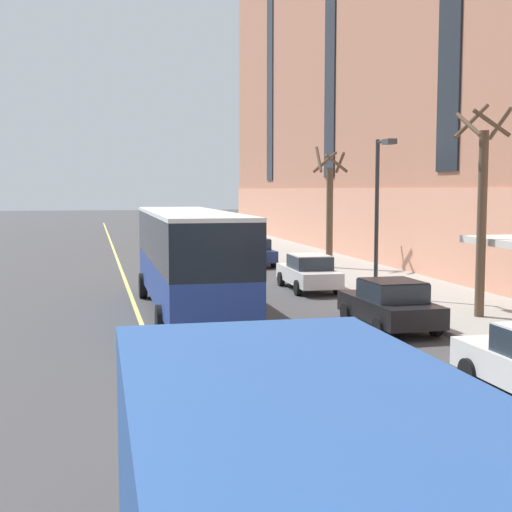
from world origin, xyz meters
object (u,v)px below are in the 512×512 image
(parked_car_green_7, at_px, (211,235))
(street_lamp, at_px, (380,200))
(parked_car_navy_3, at_px, (252,252))
(street_tree_far_uptown, at_px, (330,207))
(parked_car_white_2, at_px, (308,272))
(street_tree_mid_block, at_px, (482,208))
(parked_car_navy_1, at_px, (228,241))
(parked_car_black_6, at_px, (390,304))
(city_bus, at_px, (188,255))

(parked_car_green_7, relative_size, street_lamp, 0.78)
(parked_car_navy_3, relative_size, street_tree_far_uptown, 0.69)
(parked_car_white_2, xyz_separation_m, street_tree_mid_block, (3.35, -8.15, 2.95))
(parked_car_navy_1, height_order, street_tree_far_uptown, street_tree_far_uptown)
(parked_car_black_6, bearing_deg, street_tree_far_uptown, 77.76)
(parked_car_navy_1, relative_size, street_tree_far_uptown, 0.67)
(parked_car_navy_3, relative_size, street_lamp, 0.74)
(parked_car_navy_3, height_order, parked_car_black_6, same)
(street_lamp, bearing_deg, street_tree_far_uptown, 81.28)
(parked_car_black_6, distance_m, street_lamp, 6.41)
(street_tree_mid_block, distance_m, street_lamp, 4.89)
(parked_car_navy_1, xyz_separation_m, street_lamp, (1.67, -22.31, 3.16))
(street_tree_mid_block, bearing_deg, parked_car_black_6, -168.93)
(city_bus, xyz_separation_m, parked_car_navy_1, (5.90, 23.66, -1.31))
(city_bus, bearing_deg, parked_car_black_6, -34.32)
(street_tree_mid_block, height_order, street_lamp, street_tree_mid_block)
(parked_car_navy_3, distance_m, parked_car_green_7, 15.25)
(parked_car_navy_3, bearing_deg, parked_car_black_6, -89.86)
(city_bus, height_order, parked_car_navy_1, city_bus)
(parked_car_white_2, bearing_deg, parked_car_navy_3, 90.81)
(city_bus, height_order, parked_car_black_6, city_bus)
(parked_car_navy_1, relative_size, parked_car_white_2, 0.91)
(parked_car_navy_3, relative_size, street_tree_mid_block, 0.64)
(street_tree_far_uptown, xyz_separation_m, street_lamp, (-1.63, -10.65, 0.54))
(parked_car_black_6, distance_m, parked_car_green_7, 34.40)
(parked_car_green_7, relative_size, street_tree_mid_block, 0.67)
(parked_car_white_2, distance_m, parked_car_black_6, 8.83)
(street_tree_mid_block, relative_size, street_tree_far_uptown, 1.08)
(city_bus, distance_m, parked_car_green_7, 31.05)
(parked_car_black_6, distance_m, street_tree_far_uptown, 16.51)
(parked_car_navy_1, height_order, parked_car_green_7, same)
(city_bus, bearing_deg, street_tree_mid_block, -19.46)
(parked_car_black_6, height_order, street_tree_far_uptown, street_tree_far_uptown)
(parked_car_white_2, height_order, parked_car_navy_3, same)
(parked_car_navy_3, relative_size, parked_car_black_6, 1.05)
(parked_car_green_7, distance_m, street_tree_mid_block, 34.02)
(parked_car_black_6, xyz_separation_m, parked_car_green_7, (0.06, 34.40, 0.00))
(city_bus, height_order, street_tree_mid_block, street_tree_mid_block)
(city_bus, relative_size, parked_car_navy_3, 2.78)
(city_bus, height_order, parked_car_white_2, city_bus)
(parked_car_white_2, bearing_deg, parked_car_black_6, -90.64)
(parked_car_navy_3, bearing_deg, parked_car_white_2, -89.19)
(city_bus, height_order, street_lamp, street_lamp)
(parked_car_navy_1, relative_size, street_tree_mid_block, 0.62)
(parked_car_navy_3, xyz_separation_m, parked_car_black_6, (0.05, -19.15, -0.00))
(parked_car_white_2, relative_size, parked_car_green_7, 1.01)
(parked_car_green_7, bearing_deg, parked_car_black_6, -90.10)
(parked_car_black_6, relative_size, street_tree_far_uptown, 0.66)
(parked_car_black_6, relative_size, parked_car_green_7, 0.91)
(parked_car_green_7, xyz_separation_m, street_lamp, (1.76, -29.12, 3.16))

